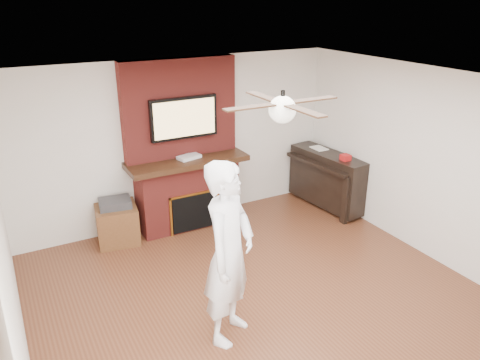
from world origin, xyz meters
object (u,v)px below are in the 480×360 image
side_table (117,222)px  piano (327,178)px  fireplace (185,162)px  person (229,254)px

side_table → piano: 3.41m
fireplace → side_table: size_ratio=3.85×
person → side_table: person is taller
person → piano: size_ratio=1.32×
fireplace → person: size_ratio=1.30×
person → piano: bearing=-2.9°
piano → person: bearing=-150.7°
piano → fireplace: bearing=160.3°
person → side_table: (-0.50, 2.53, -0.66)m
person → side_table: size_ratio=2.96×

